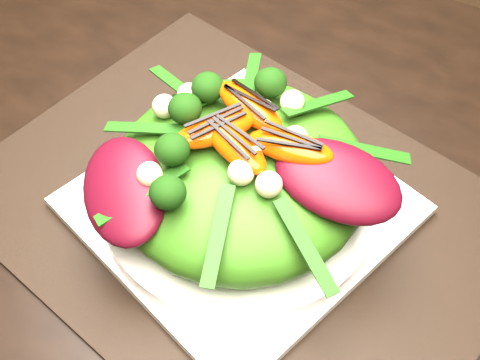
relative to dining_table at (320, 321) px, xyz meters
The scene contains 10 objects.
dining_table is the anchor object (origin of this frame).
placemat 0.12m from the dining_table, 152.57° to the left, with size 0.46×0.35×0.00m, color black.
plate_base 0.12m from the dining_table, 152.57° to the left, with size 0.25×0.25×0.01m, color white.
salad_bowl 0.13m from the dining_table, 152.57° to the left, with size 0.24×0.24×0.02m, color white.
lettuce_mound 0.14m from the dining_table, 152.57° to the left, with size 0.22×0.22×0.07m, color #356A13.
radicchio_leaf 0.13m from the dining_table, 111.15° to the left, with size 0.10×0.07×0.02m, color #3E0611.
orange_segment 0.19m from the dining_table, 147.27° to the left, with size 0.07×0.03×0.02m, color #D83803.
broccoli_floret 0.23m from the dining_table, 155.31° to the left, with size 0.04×0.04×0.04m, color black.
macadamia_nut 0.13m from the dining_table, behind, with size 0.02×0.02×0.02m, color #F5EFAC.
balsamic_drizzle 0.20m from the dining_table, 147.27° to the left, with size 0.04×0.00×0.00m, color black.
Camera 1 is at (0.05, -0.24, 1.22)m, focal length 48.00 mm.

